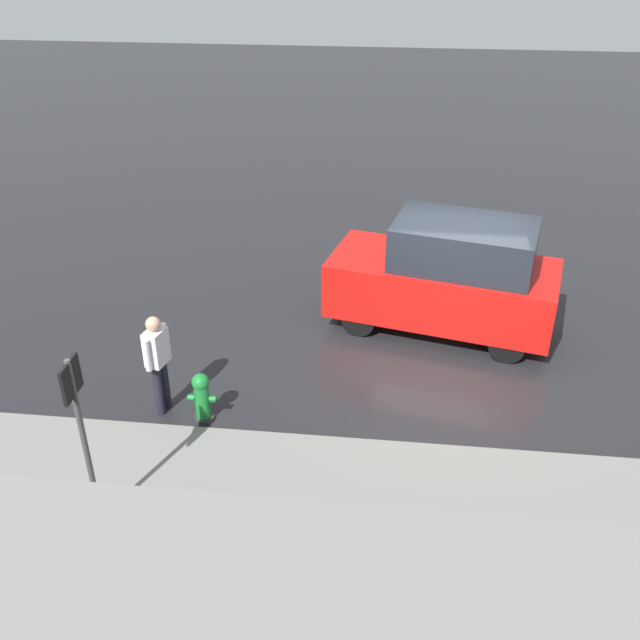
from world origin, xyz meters
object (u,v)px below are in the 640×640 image
moving_hatchback (448,277)px  fire_hydrant (202,397)px  pedestrian (158,357)px  sign_post (80,421)px

moving_hatchback → fire_hydrant: bearing=40.4°
pedestrian → sign_post: (0.11, 2.29, 0.62)m
sign_post → fire_hydrant: bearing=-109.8°
pedestrian → sign_post: 2.37m
moving_hatchback → sign_post: bearing=49.9°
moving_hatchback → sign_post: size_ratio=1.74×
moving_hatchback → pedestrian: bearing=34.3°
fire_hydrant → sign_post: 2.55m
fire_hydrant → pedestrian: bearing=-13.8°
fire_hydrant → sign_post: size_ratio=0.33×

